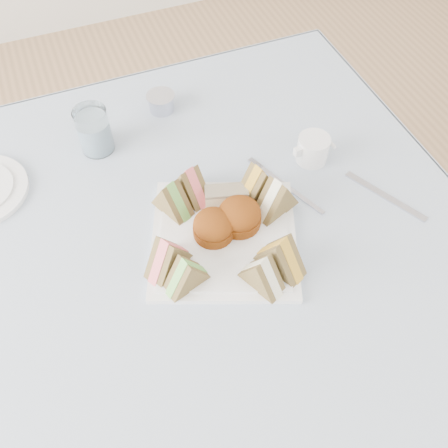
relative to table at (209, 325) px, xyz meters
name	(u,v)px	position (x,y,z in m)	size (l,w,h in m)	color
floor	(212,377)	(0.00, 0.00, -0.37)	(4.00, 4.00, 0.00)	#9E7751
table	(209,325)	(0.00, 0.00, 0.00)	(0.90, 0.90, 0.74)	brown
tablecloth	(204,239)	(0.00, 0.00, 0.37)	(1.02, 1.02, 0.01)	silver
serving_plate	(224,238)	(0.03, -0.02, 0.38)	(0.26, 0.26, 0.01)	white
sandwich_fl_a	(167,254)	(-0.08, -0.04, 0.43)	(0.09, 0.04, 0.08)	brown
sandwich_fl_b	(186,272)	(-0.06, -0.08, 0.42)	(0.08, 0.04, 0.07)	brown
sandwich_fr_a	(281,253)	(0.10, -0.11, 0.43)	(0.09, 0.04, 0.08)	brown
sandwich_fr_b	(262,272)	(0.06, -0.13, 0.42)	(0.08, 0.04, 0.07)	brown
sandwich_bl_a	(172,197)	(-0.03, 0.07, 0.43)	(0.08, 0.04, 0.07)	brown
sandwich_bl_b	(190,183)	(0.01, 0.09, 0.43)	(0.09, 0.04, 0.08)	brown
sandwich_br_a	(276,196)	(0.14, 0.00, 0.43)	(0.09, 0.04, 0.08)	brown
sandwich_br_b	(258,182)	(0.13, 0.05, 0.43)	(0.09, 0.04, 0.08)	brown
scone_left	(214,226)	(0.02, -0.01, 0.41)	(0.07, 0.07, 0.05)	maroon
scone_right	(239,215)	(0.07, 0.00, 0.41)	(0.08, 0.08, 0.05)	maroon
pastry_slice	(226,196)	(0.07, 0.05, 0.41)	(0.08, 0.03, 0.04)	beige
water_glass	(94,130)	(-0.12, 0.30, 0.43)	(0.07, 0.07, 0.10)	white
tea_strainer	(161,103)	(0.04, 0.36, 0.39)	(0.06, 0.06, 0.04)	silver
knife	(385,196)	(0.36, -0.04, 0.38)	(0.01, 0.18, 0.00)	silver
fork	(292,190)	(0.20, 0.04, 0.38)	(0.01, 0.16, 0.00)	silver
creamer_jug	(313,149)	(0.28, 0.10, 0.40)	(0.06, 0.06, 0.06)	white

